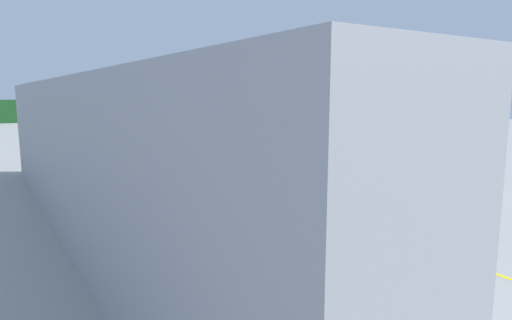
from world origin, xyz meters
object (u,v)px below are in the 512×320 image
at_px(service_truck_baggage, 188,243).
at_px(cargo_container_mid, 293,185).
at_px(airliner_far_taxiway, 212,113).
at_px(cargo_container_near, 348,175).
at_px(crew_loader_right, 277,206).
at_px(crew_marshaller, 132,196).
at_px(crew_supervisor, 195,183).
at_px(airliner_foreground, 232,146).
at_px(airliner_distant, 73,111).
at_px(crew_loader_left, 84,176).
at_px(airliner_mid_apron, 193,123).
at_px(service_truck_fuel, 125,210).

distance_m(service_truck_baggage, cargo_container_mid, 17.48).
distance_m(airliner_far_taxiway, cargo_container_near, 109.58).
height_order(service_truck_baggage, cargo_container_near, service_truck_baggage).
bearing_deg(crew_loader_right, crew_marshaller, 131.79).
distance_m(cargo_container_mid, crew_supervisor, 8.69).
bearing_deg(airliner_foreground, airliner_far_taxiway, 64.61).
bearing_deg(airliner_distant, service_truck_baggage, -97.81).
relative_size(airliner_far_taxiway, airliner_distant, 0.97).
distance_m(crew_marshaller, crew_supervisor, 6.39).
xyz_separation_m(crew_loader_left, crew_supervisor, (7.68, -8.70, 0.01)).
bearing_deg(crew_marshaller, airliner_far_taxiway, 60.35).
distance_m(airliner_mid_apron, crew_supervisor, 47.45).
bearing_deg(airliner_distant, crew_supervisor, -95.58).
xyz_separation_m(service_truck_fuel, crew_supervisor, (8.12, 6.74, -0.23)).
relative_size(service_truck_baggage, cargo_container_near, 2.87).
xyz_separation_m(airliner_mid_apron, crew_marshaller, (-25.46, -45.05, -2.16)).
bearing_deg(crew_loader_left, crew_marshaller, -81.59).
bearing_deg(cargo_container_near, crew_supervisor, 164.06).
height_order(service_truck_baggage, crew_loader_left, service_truck_baggage).
distance_m(airliner_far_taxiway, cargo_container_mid, 113.59).
bearing_deg(cargo_container_near, airliner_foreground, 131.13).
xyz_separation_m(service_truck_baggage, crew_loader_left, (-0.25, 24.28, -0.48)).
xyz_separation_m(crew_loader_left, crew_loader_right, (9.27, -19.11, 0.03)).
height_order(cargo_container_mid, crew_loader_right, cargo_container_mid).
height_order(cargo_container_mid, crew_supervisor, cargo_container_mid).
bearing_deg(service_truck_baggage, airliner_foreground, 55.66).
bearing_deg(airliner_far_taxiway, cargo_container_near, -109.55).
xyz_separation_m(crew_marshaller, crew_supervisor, (6.14, 1.77, 0.01)).
bearing_deg(crew_marshaller, service_truck_baggage, -95.36).
distance_m(airliner_mid_apron, service_truck_fuel, 57.09).
distance_m(crew_loader_left, crew_loader_right, 21.24).
bearing_deg(airliner_distant, airliner_far_taxiway, -42.66).
bearing_deg(cargo_container_near, service_truck_fuel, -173.56).
bearing_deg(airliner_distant, cargo_container_near, -89.38).
xyz_separation_m(cargo_container_near, crew_supervisor, (-14.61, 4.17, 0.07)).
bearing_deg(airliner_far_taxiway, crew_loader_right, -114.41).
distance_m(service_truck_baggage, cargo_container_near, 24.82).
bearing_deg(airliner_foreground, service_truck_fuel, -141.52).
relative_size(airliner_foreground, airliner_distant, 1.35).
relative_size(airliner_distant, crew_marshaller, 19.08).
height_order(airliner_far_taxiway, service_truck_fuel, airliner_far_taxiway).
height_order(service_truck_fuel, crew_loader_left, service_truck_fuel).
bearing_deg(service_truck_fuel, crew_loader_right, -20.72).
distance_m(cargo_container_mid, crew_loader_right, 7.21).
relative_size(cargo_container_mid, crew_marshaller, 1.40).
xyz_separation_m(airliner_mid_apron, cargo_container_mid, (-12.53, -48.71, -2.12)).
bearing_deg(crew_loader_left, service_truck_baggage, -89.41).
distance_m(airliner_distant, service_truck_baggage, 151.23).
xyz_separation_m(airliner_foreground, crew_loader_left, (-14.30, 3.72, -2.44)).
distance_m(airliner_mid_apron, crew_loader_left, 43.94).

